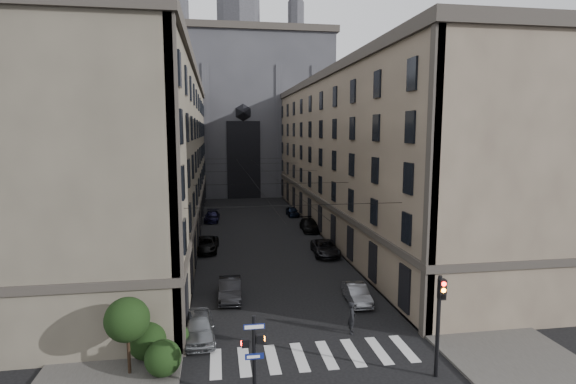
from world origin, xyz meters
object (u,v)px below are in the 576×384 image
gothic_tower (240,103)px  car_right_near (357,294)px  car_right_far (292,211)px  car_left_near (199,327)px  pedestrian_signal_left (254,351)px  car_right_midnear (325,248)px  car_right_midfar (309,225)px  car_left_far (212,216)px  car_left_midnear (230,289)px  pedestrian (352,317)px  traffic_light_right (439,314)px  car_left_midfar (206,244)px

gothic_tower → car_right_near: (4.71, -62.93, -17.14)m
car_right_far → car_left_near: bearing=-109.0°
car_right_near → pedestrian_signal_left: bearing=-125.9°
car_right_midnear → gothic_tower: bearing=99.9°
pedestrian_signal_left → car_right_midfar: pedestrian_signal_left is taller
car_right_far → car_right_midfar: bearing=-88.8°
car_left_far → car_right_midfar: car_right_midfar is taller
gothic_tower → car_left_far: bearing=-100.2°
car_left_midnear → car_left_far: bearing=94.6°
car_left_near → car_left_midnear: size_ratio=0.98×
car_right_far → pedestrian: pedestrian is taller
car_right_midfar → pedestrian_signal_left: bearing=-103.5°
car_left_near → car_right_far: car_left_near is taller
gothic_tower → car_left_near: 69.37m
traffic_light_right → car_left_far: bearing=105.2°
car_left_midfar → car_left_far: bearing=91.9°
car_right_midnear → car_left_far: bearing=124.4°
car_left_midfar → pedestrian: 22.35m
traffic_light_right → car_left_near: (-11.80, 6.08, -2.53)m
traffic_light_right → pedestrian: (-2.70, 5.45, -2.31)m
traffic_light_right → car_left_far: size_ratio=1.10×
car_left_midfar → gothic_tower: bearing=86.3°
car_right_midfar → car_right_near: bearing=-91.2°
car_left_far → car_right_near: bearing=-68.0°
car_right_midnear → car_right_far: car_right_midnear is taller
gothic_tower → car_right_midfar: (6.20, -39.50, -17.08)m
car_right_midfar → car_right_far: car_right_midfar is taller
traffic_light_right → car_right_near: (-0.89, 10.10, -2.64)m
car_right_midfar → pedestrian: pedestrian is taller
car_left_near → car_right_far: (11.97, 37.49, -0.11)m
car_right_near → car_right_far: bearing=90.3°
car_left_far → car_right_far: 11.66m
car_left_near → car_right_far: size_ratio=1.16×
pedestrian → pedestrian_signal_left: bearing=152.0°
car_right_midfar → car_right_far: 10.04m
car_left_midnear → car_left_midfar: 13.77m
pedestrian_signal_left → car_left_far: (-2.17, 41.86, -1.64)m
gothic_tower → pedestrian: gothic_tower is taller
pedestrian_signal_left → car_left_near: 7.20m
gothic_tower → car_left_midfar: bearing=-97.5°
car_left_midnear → car_right_near: car_left_midnear is taller
car_left_midnear → car_right_midnear: 14.19m
car_left_near → car_right_near: 11.63m
car_right_far → car_left_midfar: bearing=-125.3°
gothic_tower → car_right_midfar: size_ratio=11.76×
car_left_far → car_left_midfar: bearing=-88.3°
car_left_midfar → car_right_midfar: 14.59m
car_left_midnear → car_right_midfar: bearing=65.7°
car_right_near → car_right_midfar: car_right_midfar is taller
traffic_light_right → car_left_midnear: bearing=128.7°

